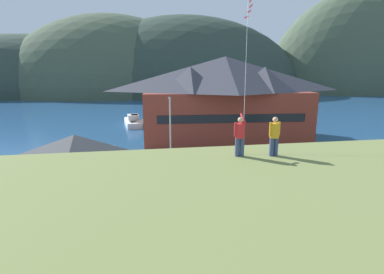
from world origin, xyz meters
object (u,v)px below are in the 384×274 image
object	(u,v)px
storage_shed_waterside	(163,125)
moored_boat_outer_mooring	(170,121)
parked_car_mid_row_near	(363,181)
person_kite_flyer	(240,135)
moored_boat_wharfside	(135,122)
moored_boat_inner_slip	(133,122)
harbor_lodge	(225,96)
parked_car_back_row_left	(9,204)
parked_car_corner_spot	(203,167)
parked_car_front_row_silver	(301,166)
parking_light_pole	(170,128)
storage_shed_near_lot	(76,162)
wharf_dock	(153,125)
parked_car_front_row_end	(150,168)
parked_car_back_row_right	(317,189)
person_companion	(274,135)

from	to	relation	value
storage_shed_waterside	moored_boat_outer_mooring	xyz separation A→B (m)	(2.20, 12.41, -1.54)
parked_car_mid_row_near	person_kite_flyer	world-z (taller)	person_kite_flyer
moored_boat_wharfside	moored_boat_inner_slip	distance (m)	0.44
harbor_lodge	storage_shed_waterside	bearing A→B (deg)	175.28
parked_car_back_row_left	storage_shed_waterside	bearing A→B (deg)	60.91
parked_car_corner_spot	parked_car_front_row_silver	distance (m)	9.63
parked_car_mid_row_near	parking_light_pole	world-z (taller)	parking_light_pole
harbor_lodge	parked_car_back_row_left	bearing A→B (deg)	-135.03
parked_car_corner_spot	parked_car_mid_row_near	xyz separation A→B (m)	(12.69, -6.21, 0.00)
storage_shed_near_lot	person_kite_flyer	size ratio (longest dim) A/B	3.65
harbor_lodge	parked_car_front_row_silver	world-z (taller)	harbor_lodge
parked_car_mid_row_near	moored_boat_outer_mooring	bearing A→B (deg)	110.72
moored_boat_wharfside	parking_light_pole	xyz separation A→B (m)	(4.21, -25.82, 3.66)
parked_car_back_row_left	person_kite_flyer	world-z (taller)	person_kite_flyer
person_kite_flyer	moored_boat_wharfside	bearing A→B (deg)	97.05
harbor_lodge	storage_shed_near_lot	size ratio (longest dim) A/B	3.79
wharf_dock	parked_car_back_row_left	size ratio (longest dim) A/B	2.58
storage_shed_waterside	parked_car_front_row_silver	size ratio (longest dim) A/B	1.42
moored_boat_inner_slip	person_kite_flyer	xyz separation A→B (m)	(5.92, -44.80, 6.91)
parking_light_pole	moored_boat_wharfside	bearing A→B (deg)	99.26
parked_car_mid_row_near	parked_car_back_row_left	world-z (taller)	same
parked_car_front_row_end	parking_light_pole	xyz separation A→B (m)	(2.25, 3.06, 3.31)
moored_boat_outer_mooring	parked_car_mid_row_near	distance (m)	37.56
harbor_lodge	parked_car_mid_row_near	distance (m)	23.47
moored_boat_inner_slip	parked_car_front_row_end	distance (m)	29.16
storage_shed_near_lot	parked_car_back_row_right	distance (m)	20.28
harbor_lodge	wharf_dock	bearing A→B (deg)	130.24
moored_boat_wharfside	parked_car_back_row_left	world-z (taller)	moored_boat_wharfside
harbor_lodge	parked_car_corner_spot	xyz separation A→B (m)	(-6.44, -15.75, -5.45)
wharf_dock	moored_boat_wharfside	xyz separation A→B (m)	(-3.27, 1.31, 0.37)
harbor_lodge	moored_boat_inner_slip	size ratio (longest dim) A/B	3.01
storage_shed_waterside	moored_boat_wharfside	distance (m)	13.47
moored_boat_inner_slip	parked_car_back_row_right	distance (m)	39.53
moored_boat_outer_mooring	person_companion	distance (m)	45.09
wharf_dock	parked_car_front_row_end	world-z (taller)	parked_car_front_row_end
parked_car_mid_row_near	parking_light_pole	size ratio (longest dim) A/B	0.57
moored_boat_outer_mooring	moored_boat_inner_slip	xyz separation A→B (m)	(-6.89, 0.44, 0.00)
harbor_lodge	moored_boat_wharfside	world-z (taller)	harbor_lodge
storage_shed_near_lot	moored_boat_wharfside	xyz separation A→B (m)	(4.44, 30.58, -1.87)
person_companion	moored_boat_outer_mooring	bearing A→B (deg)	90.70
storage_shed_near_lot	parked_car_front_row_end	size ratio (longest dim) A/B	1.61
parked_car_mid_row_near	person_companion	size ratio (longest dim) A/B	2.45
storage_shed_waterside	person_companion	xyz separation A→B (m)	(2.74, -32.15, 5.35)
parked_car_back_row_right	parked_car_front_row_end	bearing A→B (deg)	150.55
moored_boat_outer_mooring	person_kite_flyer	distance (m)	44.91
storage_shed_near_lot	moored_boat_wharfside	distance (m)	30.96
storage_shed_waterside	parked_car_front_row_end	xyz separation A→B (m)	(-2.33, -16.21, -1.20)
moored_boat_wharfside	moored_boat_inner_slip	world-z (taller)	same
parked_car_corner_spot	person_kite_flyer	xyz separation A→B (m)	(-1.57, -15.44, 6.57)
parked_car_mid_row_near	parking_light_pole	xyz separation A→B (m)	(-15.57, 9.57, 3.31)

